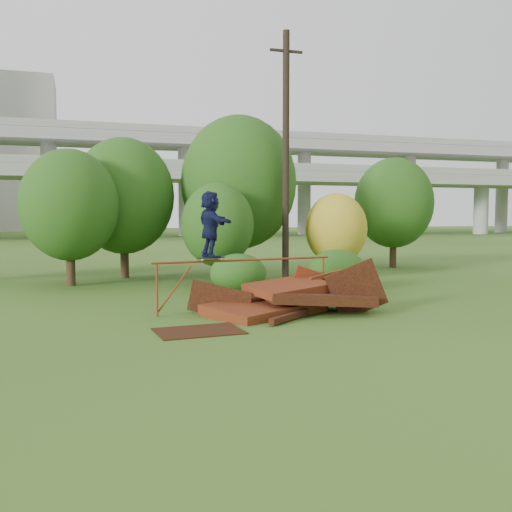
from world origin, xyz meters
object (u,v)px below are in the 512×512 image
object	(u,v)px
flat_plate	(199,331)
utility_pole	(286,156)
scrap_pile	(290,300)
skater	(210,224)

from	to	relation	value
flat_plate	utility_pole	distance (m)	11.90
scrap_pile	utility_pole	size ratio (longest dim) A/B	0.54
flat_plate	skater	bearing A→B (deg)	70.73
utility_pole	flat_plate	bearing A→B (deg)	-121.64
skater	flat_plate	bearing A→B (deg)	150.22
skater	utility_pole	size ratio (longest dim) A/B	0.18
utility_pole	skater	bearing A→B (deg)	-125.75
skater	utility_pole	distance (m)	8.51
flat_plate	utility_pole	world-z (taller)	utility_pole
skater	utility_pole	bearing A→B (deg)	-46.27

